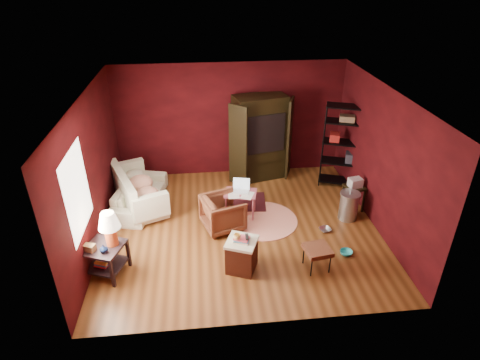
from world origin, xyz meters
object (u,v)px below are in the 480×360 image
(sofa, at_px, (139,191))
(wire_shelving, at_px, (344,143))
(side_table, at_px, (107,238))
(armchair, at_px, (223,211))
(laptop_desk, at_px, (241,195))
(hamper, at_px, (242,254))
(tv_armoire, at_px, (260,137))

(sofa, bearing_deg, wire_shelving, -71.19)
(sofa, distance_m, wire_shelving, 4.81)
(side_table, distance_m, wire_shelving, 5.64)
(armchair, relative_size, wire_shelving, 0.39)
(armchair, height_order, side_table, side_table)
(sofa, height_order, wire_shelving, wire_shelving)
(sofa, relative_size, side_table, 1.55)
(laptop_desk, bearing_deg, wire_shelving, 36.15)
(side_table, bearing_deg, hamper, -4.14)
(sofa, distance_m, tv_armoire, 3.11)
(side_table, bearing_deg, tv_armoire, 46.43)
(tv_armoire, bearing_deg, laptop_desk, -125.39)
(sofa, relative_size, hamper, 2.66)
(sofa, height_order, side_table, side_table)
(side_table, bearing_deg, laptop_desk, 32.53)
(sofa, xyz_separation_m, side_table, (-0.24, -2.17, 0.36))
(side_table, relative_size, wire_shelving, 0.61)
(armchair, xyz_separation_m, wire_shelving, (2.95, 1.51, 0.71))
(armchair, bearing_deg, side_table, 101.15)
(armchair, relative_size, tv_armoire, 0.37)
(sofa, relative_size, armchair, 2.41)
(laptop_desk, bearing_deg, tv_armoire, 81.95)
(tv_armoire, distance_m, wire_shelving, 1.99)
(armchair, distance_m, tv_armoire, 2.46)
(hamper, relative_size, wire_shelving, 0.35)
(hamper, height_order, tv_armoire, tv_armoire)
(wire_shelving, bearing_deg, side_table, -132.14)
(side_table, bearing_deg, wire_shelving, 27.91)
(hamper, distance_m, laptop_desk, 1.73)
(hamper, bearing_deg, tv_armoire, 76.51)
(side_table, height_order, laptop_desk, side_table)
(laptop_desk, height_order, tv_armoire, tv_armoire)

